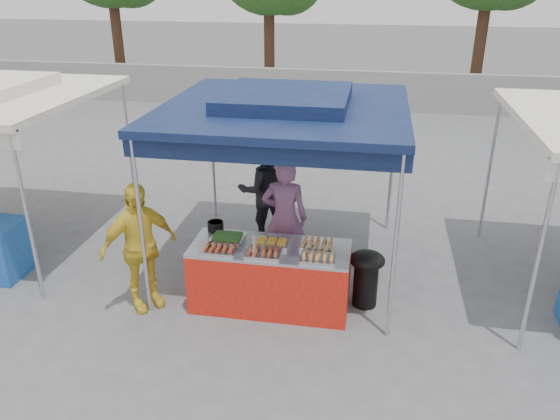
% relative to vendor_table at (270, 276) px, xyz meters
% --- Properties ---
extents(ground_plane, '(80.00, 80.00, 0.00)m').
position_rel_vendor_table_xyz_m(ground_plane, '(0.00, 0.10, -0.43)').
color(ground_plane, '#5A5A5C').
extents(back_wall, '(40.00, 0.25, 1.20)m').
position_rel_vendor_table_xyz_m(back_wall, '(0.00, 11.10, 0.17)').
color(back_wall, gray).
rests_on(back_wall, ground_plane).
extents(main_canopy, '(3.20, 3.20, 2.57)m').
position_rel_vendor_table_xyz_m(main_canopy, '(0.00, 1.07, 1.94)').
color(main_canopy, '#BBBCC3').
rests_on(main_canopy, ground_plane).
extents(vendor_table, '(2.00, 0.80, 0.85)m').
position_rel_vendor_table_xyz_m(vendor_table, '(0.00, 0.00, 0.00)').
color(vendor_table, red).
rests_on(vendor_table, ground_plane).
extents(food_tray_fl, '(0.42, 0.30, 0.07)m').
position_rel_vendor_table_xyz_m(food_tray_fl, '(-0.58, -0.24, 0.46)').
color(food_tray_fl, silver).
rests_on(food_tray_fl, vendor_table).
extents(food_tray_fm, '(0.42, 0.30, 0.07)m').
position_rel_vendor_table_xyz_m(food_tray_fm, '(-0.03, -0.24, 0.46)').
color(food_tray_fm, silver).
rests_on(food_tray_fm, vendor_table).
extents(food_tray_fr, '(0.42, 0.30, 0.07)m').
position_rel_vendor_table_xyz_m(food_tray_fr, '(0.63, -0.24, 0.46)').
color(food_tray_fr, silver).
rests_on(food_tray_fr, vendor_table).
extents(food_tray_bl, '(0.42, 0.30, 0.07)m').
position_rel_vendor_table_xyz_m(food_tray_bl, '(-0.57, 0.09, 0.46)').
color(food_tray_bl, silver).
rests_on(food_tray_bl, vendor_table).
extents(food_tray_bm, '(0.42, 0.30, 0.07)m').
position_rel_vendor_table_xyz_m(food_tray_bm, '(0.01, 0.06, 0.46)').
color(food_tray_bm, silver).
rests_on(food_tray_bm, vendor_table).
extents(food_tray_br, '(0.42, 0.30, 0.07)m').
position_rel_vendor_table_xyz_m(food_tray_br, '(0.58, 0.10, 0.46)').
color(food_tray_br, silver).
rests_on(food_tray_br, vendor_table).
extents(cooking_pot, '(0.21, 0.21, 0.12)m').
position_rel_vendor_table_xyz_m(cooking_pot, '(-0.80, 0.34, 0.49)').
color(cooking_pot, black).
rests_on(cooking_pot, vendor_table).
extents(skewer_cup, '(0.07, 0.07, 0.09)m').
position_rel_vendor_table_xyz_m(skewer_cup, '(-0.14, -0.28, 0.47)').
color(skewer_cup, '#BBBCC3').
rests_on(skewer_cup, vendor_table).
extents(wok_burner, '(0.45, 0.45, 0.77)m').
position_rel_vendor_table_xyz_m(wok_burner, '(1.21, 0.23, 0.03)').
color(wok_burner, black).
rests_on(wok_burner, ground_plane).
extents(crate_left, '(0.53, 0.37, 0.32)m').
position_rel_vendor_table_xyz_m(crate_left, '(-0.36, 0.76, -0.27)').
color(crate_left, '#1437A2').
rests_on(crate_left, ground_plane).
extents(crate_right, '(0.52, 0.36, 0.31)m').
position_rel_vendor_table_xyz_m(crate_right, '(0.30, 0.63, -0.27)').
color(crate_right, '#1437A2').
rests_on(crate_right, ground_plane).
extents(crate_stacked, '(0.48, 0.33, 0.29)m').
position_rel_vendor_table_xyz_m(crate_stacked, '(0.30, 0.63, 0.03)').
color(crate_stacked, '#1437A2').
rests_on(crate_stacked, crate_right).
extents(vendor_woman, '(0.65, 0.44, 1.74)m').
position_rel_vendor_table_xyz_m(vendor_woman, '(0.04, 0.83, 0.45)').
color(vendor_woman, '#89577F').
rests_on(vendor_woman, ground_plane).
extents(helper_man, '(1.00, 0.92, 1.67)m').
position_rel_vendor_table_xyz_m(helper_man, '(-0.49, 1.92, 0.41)').
color(helper_man, black).
rests_on(helper_man, ground_plane).
extents(customer_person, '(0.99, 1.01, 1.70)m').
position_rel_vendor_table_xyz_m(customer_person, '(-1.61, -0.30, 0.43)').
color(customer_person, yellow).
rests_on(customer_person, ground_plane).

